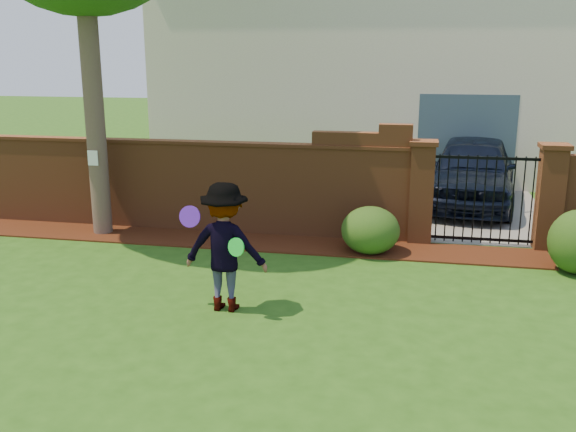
% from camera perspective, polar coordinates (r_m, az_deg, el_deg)
% --- Properties ---
extents(ground, '(80.00, 80.00, 0.01)m').
position_cam_1_polar(ground, '(8.52, -4.95, -9.05)').
color(ground, '#254F13').
rests_on(ground, ground).
extents(mulch_bed, '(11.10, 1.08, 0.03)m').
position_cam_1_polar(mulch_bed, '(11.78, -4.86, -2.25)').
color(mulch_bed, '#341509').
rests_on(mulch_bed, ground).
extents(brick_wall, '(8.70, 0.31, 2.16)m').
position_cam_1_polar(brick_wall, '(12.50, -8.78, 2.91)').
color(brick_wall, brown).
rests_on(brick_wall, ground).
extents(pillar_left, '(0.50, 0.50, 1.88)m').
position_cam_1_polar(pillar_left, '(11.74, 11.89, 2.18)').
color(pillar_left, brown).
rests_on(pillar_left, ground).
extents(pillar_right, '(0.50, 0.50, 1.88)m').
position_cam_1_polar(pillar_right, '(11.97, 22.47, 1.62)').
color(pillar_right, brown).
rests_on(pillar_right, ground).
extents(iron_gate, '(1.78, 0.03, 1.60)m').
position_cam_1_polar(iron_gate, '(11.83, 17.20, 1.42)').
color(iron_gate, black).
rests_on(iron_gate, ground).
extents(driveway, '(3.20, 8.00, 0.01)m').
position_cam_1_polar(driveway, '(15.90, 15.64, 1.60)').
color(driveway, slate).
rests_on(driveway, ground).
extents(house, '(12.40, 6.40, 6.30)m').
position_cam_1_polar(house, '(19.53, 7.96, 13.62)').
color(house, beige).
rests_on(house, ground).
extents(car, '(2.40, 4.81, 1.57)m').
position_cam_1_polar(car, '(14.82, 16.16, 3.75)').
color(car, black).
rests_on(car, ground).
extents(paper_notice, '(0.20, 0.01, 0.28)m').
position_cam_1_polar(paper_notice, '(12.34, -17.13, 5.00)').
color(paper_notice, white).
rests_on(paper_notice, tree).
extents(shrub_left, '(1.01, 1.01, 0.83)m').
position_cam_1_polar(shrub_left, '(11.06, 7.41, -1.28)').
color(shrub_left, '#1B4314').
rests_on(shrub_left, ground).
extents(man, '(1.14, 0.67, 1.75)m').
position_cam_1_polar(man, '(8.47, -5.77, -2.86)').
color(man, gray).
rests_on(man, ground).
extents(frisbee_purple, '(0.29, 0.09, 0.29)m').
position_cam_1_polar(frisbee_purple, '(8.34, -8.80, -0.05)').
color(frisbee_purple, '#5E1FC5').
rests_on(frisbee_purple, man).
extents(frisbee_green, '(0.25, 0.14, 0.25)m').
position_cam_1_polar(frisbee_green, '(8.13, -4.68, -2.80)').
color(frisbee_green, '#1CD436').
rests_on(frisbee_green, man).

